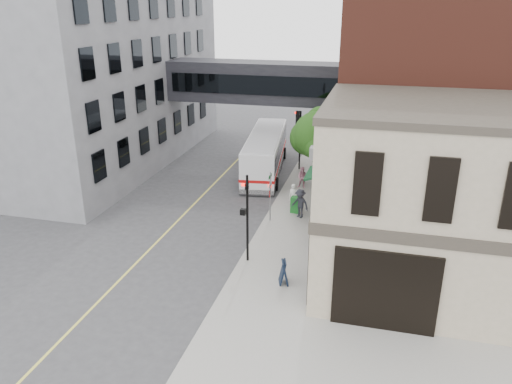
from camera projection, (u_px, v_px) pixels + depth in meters
The scene contains 17 objects.
ground at pixel (228, 282), 23.31m from camera, with size 120.00×120.00×0.00m, color #38383A.
sidewalk_main at pixel (314, 184), 35.47m from camera, with size 4.00×60.00×0.15m, color gray.
corner_building at pixel (438, 201), 21.51m from camera, with size 10.19×8.12×8.45m.
brick_building at pixel (444, 89), 32.02m from camera, with size 13.76×18.00×14.00m.
opposite_building at pixel (81, 73), 39.22m from camera, with size 14.00×24.00×14.00m, color slate.
skyway_bridge at pixel (260, 82), 37.94m from camera, with size 14.00×3.18×3.00m.
traffic_signal_near at pixel (247, 208), 23.96m from camera, with size 0.44×0.22×4.60m.
traffic_signal_far at pixel (299, 128), 37.41m from camera, with size 0.53×0.28×4.50m.
street_sign_pole at pixel (270, 192), 28.85m from camera, with size 0.08×0.75×3.00m.
street_tree at pixel (318, 135), 33.34m from camera, with size 3.80×3.20×5.60m.
lane_marking at pixel (202, 196), 33.51m from camera, with size 0.12×40.00×0.01m, color #D8CC4C.
bus at pixel (265, 151), 37.77m from camera, with size 3.75×11.03×2.91m.
pedestrian_a at pixel (293, 196), 30.92m from camera, with size 0.58×0.38×1.58m, color silver.
pedestrian_b at pixel (303, 178), 34.34m from camera, with size 0.73×0.57×1.51m, color pink.
pedestrian_c at pixel (300, 203), 29.58m from camera, with size 1.15×0.66×1.78m, color #212229.
newspaper_box at pixel (295, 205), 30.44m from camera, with size 0.50×0.44×1.00m, color #16611E.
sandwich_board at pixel (284, 272), 22.72m from camera, with size 0.41×0.64×1.14m, color black.
Camera 1 is at (6.33, -19.28, 12.29)m, focal length 35.00 mm.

